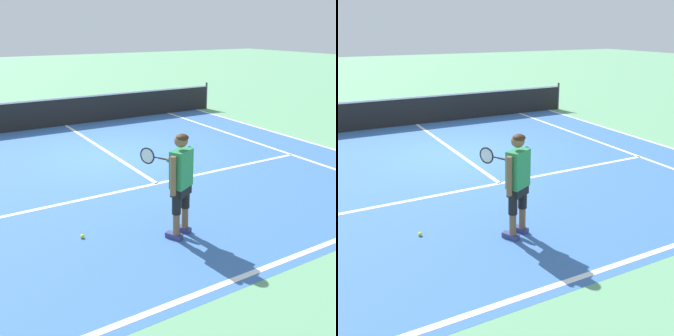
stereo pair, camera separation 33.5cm
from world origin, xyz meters
The scene contains 10 objects.
ground_plane centered at (0.00, 0.00, 0.00)m, with size 80.00×80.00×0.00m, color #609E70.
court_inner_surface centered at (0.00, -0.93, 0.00)m, with size 10.98×10.44×0.00m, color #3866A8.
line_baseline centered at (0.00, -5.95, 0.00)m, with size 10.98×0.10×0.01m, color white.
line_service centered at (0.00, -2.31, 0.00)m, with size 8.23×0.10×0.01m, color white.
line_centre_service centered at (0.00, 0.89, 0.00)m, with size 0.10×6.40×0.01m, color white.
line_singles_right centered at (4.12, -0.93, 0.00)m, with size 0.10×10.04×0.01m, color white.
line_doubles_right centered at (5.49, -0.93, 0.00)m, with size 0.10×10.04×0.01m, color white.
tennis_net centered at (0.00, 4.09, 0.50)m, with size 11.96×0.08×1.07m.
tennis_player centered at (-0.81, -4.50, 0.99)m, with size 0.55×1.23×1.71m.
tennis_ball_near_feet centered at (-2.22, -3.79, 0.03)m, with size 0.07×0.07×0.07m, color #CCE02D.
Camera 1 is at (-4.03, -9.51, 3.24)m, focal length 43.57 mm.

